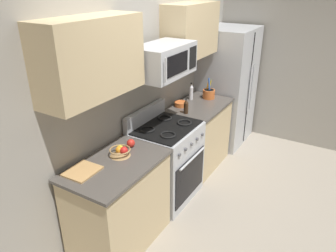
{
  "coord_description": "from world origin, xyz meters",
  "views": [
    {
      "loc": [
        -2.78,
        -1.04,
        2.44
      ],
      "look_at": [
        -0.17,
        0.52,
        1.03
      ],
      "focal_mm": 34.4,
      "sensor_mm": 36.0,
      "label": 1
    }
  ],
  "objects_px": {
    "refrigerator": "(227,87)",
    "apple_loose": "(131,143)",
    "bottle_soy": "(186,107)",
    "bottle_vinegar": "(191,92)",
    "prep_bowl": "(181,104)",
    "cutting_board": "(82,171)",
    "utensil_crock": "(209,93)",
    "fruit_basket": "(120,151)",
    "range_oven": "(166,161)",
    "microwave": "(164,60)"
  },
  "relations": [
    {
      "from": "utensil_crock",
      "to": "fruit_basket",
      "type": "distance_m",
      "value": 1.89
    },
    {
      "from": "refrigerator",
      "to": "bottle_soy",
      "type": "bearing_deg",
      "value": 178.84
    },
    {
      "from": "fruit_basket",
      "to": "cutting_board",
      "type": "bearing_deg",
      "value": 164.93
    },
    {
      "from": "range_oven",
      "to": "bottle_vinegar",
      "type": "xyz_separation_m",
      "value": [
        0.98,
        0.19,
        0.54
      ]
    },
    {
      "from": "prep_bowl",
      "to": "cutting_board",
      "type": "bearing_deg",
      "value": -179.09
    },
    {
      "from": "range_oven",
      "to": "bottle_vinegar",
      "type": "distance_m",
      "value": 1.13
    },
    {
      "from": "apple_loose",
      "to": "prep_bowl",
      "type": "bearing_deg",
      "value": 5.31
    },
    {
      "from": "fruit_basket",
      "to": "cutting_board",
      "type": "relative_size",
      "value": 0.71
    },
    {
      "from": "utensil_crock",
      "to": "prep_bowl",
      "type": "xyz_separation_m",
      "value": [
        -0.47,
        0.19,
        -0.04
      ]
    },
    {
      "from": "refrigerator",
      "to": "apple_loose",
      "type": "height_order",
      "value": "refrigerator"
    },
    {
      "from": "utensil_crock",
      "to": "bottle_vinegar",
      "type": "distance_m",
      "value": 0.26
    },
    {
      "from": "bottle_soy",
      "to": "cutting_board",
      "type": "bearing_deg",
      "value": 174.9
    },
    {
      "from": "range_oven",
      "to": "refrigerator",
      "type": "height_order",
      "value": "refrigerator"
    },
    {
      "from": "fruit_basket",
      "to": "prep_bowl",
      "type": "relative_size",
      "value": 1.25
    },
    {
      "from": "bottle_soy",
      "to": "bottle_vinegar",
      "type": "xyz_separation_m",
      "value": [
        0.49,
        0.18,
        0.02
      ]
    },
    {
      "from": "fruit_basket",
      "to": "bottle_soy",
      "type": "height_order",
      "value": "bottle_soy"
    },
    {
      "from": "refrigerator",
      "to": "bottle_vinegar",
      "type": "xyz_separation_m",
      "value": [
        -0.82,
        0.21,
        0.12
      ]
    },
    {
      "from": "microwave",
      "to": "apple_loose",
      "type": "relative_size",
      "value": 8.91
    },
    {
      "from": "bottle_vinegar",
      "to": "prep_bowl",
      "type": "height_order",
      "value": "bottle_vinegar"
    },
    {
      "from": "range_oven",
      "to": "fruit_basket",
      "type": "distance_m",
      "value": 0.89
    },
    {
      "from": "refrigerator",
      "to": "microwave",
      "type": "distance_m",
      "value": 1.95
    },
    {
      "from": "refrigerator",
      "to": "apple_loose",
      "type": "xyz_separation_m",
      "value": [
        -2.35,
        0.09,
        0.06
      ]
    },
    {
      "from": "bottle_soy",
      "to": "prep_bowl",
      "type": "bearing_deg",
      "value": 43.97
    },
    {
      "from": "microwave",
      "to": "apple_loose",
      "type": "height_order",
      "value": "microwave"
    },
    {
      "from": "bottle_vinegar",
      "to": "bottle_soy",
      "type": "bearing_deg",
      "value": -159.69
    },
    {
      "from": "microwave",
      "to": "cutting_board",
      "type": "height_order",
      "value": "microwave"
    },
    {
      "from": "fruit_basket",
      "to": "apple_loose",
      "type": "xyz_separation_m",
      "value": [
        0.19,
        0.02,
        -0.0
      ]
    },
    {
      "from": "microwave",
      "to": "bottle_soy",
      "type": "bearing_deg",
      "value": -2.09
    },
    {
      "from": "refrigerator",
      "to": "prep_bowl",
      "type": "bearing_deg",
      "value": 169.87
    },
    {
      "from": "fruit_basket",
      "to": "bottle_soy",
      "type": "relative_size",
      "value": 1.05
    },
    {
      "from": "prep_bowl",
      "to": "bottle_vinegar",
      "type": "bearing_deg",
      "value": 1.13
    },
    {
      "from": "fruit_basket",
      "to": "prep_bowl",
      "type": "height_order",
      "value": "fruit_basket"
    },
    {
      "from": "apple_loose",
      "to": "bottle_soy",
      "type": "height_order",
      "value": "bottle_soy"
    },
    {
      "from": "utensil_crock",
      "to": "apple_loose",
      "type": "relative_size",
      "value": 3.54
    },
    {
      "from": "microwave",
      "to": "prep_bowl",
      "type": "distance_m",
      "value": 1.0
    },
    {
      "from": "cutting_board",
      "to": "prep_bowl",
      "type": "relative_size",
      "value": 1.77
    },
    {
      "from": "cutting_board",
      "to": "fruit_basket",
      "type": "bearing_deg",
      "value": -15.07
    },
    {
      "from": "fruit_basket",
      "to": "apple_loose",
      "type": "bearing_deg",
      "value": 6.28
    },
    {
      "from": "cutting_board",
      "to": "range_oven",
      "type": "bearing_deg",
      "value": -7.72
    },
    {
      "from": "prep_bowl",
      "to": "range_oven",
      "type": "bearing_deg",
      "value": -164.64
    },
    {
      "from": "range_oven",
      "to": "refrigerator",
      "type": "relative_size",
      "value": 0.61
    },
    {
      "from": "utensil_crock",
      "to": "prep_bowl",
      "type": "height_order",
      "value": "utensil_crock"
    },
    {
      "from": "cutting_board",
      "to": "bottle_vinegar",
      "type": "relative_size",
      "value": 1.21
    },
    {
      "from": "fruit_basket",
      "to": "prep_bowl",
      "type": "distance_m",
      "value": 1.42
    },
    {
      "from": "cutting_board",
      "to": "bottle_soy",
      "type": "relative_size",
      "value": 1.48
    },
    {
      "from": "refrigerator",
      "to": "bottle_soy",
      "type": "xyz_separation_m",
      "value": [
        -1.3,
        0.03,
        0.1
      ]
    },
    {
      "from": "range_oven",
      "to": "cutting_board",
      "type": "height_order",
      "value": "range_oven"
    },
    {
      "from": "microwave",
      "to": "apple_loose",
      "type": "bearing_deg",
      "value": 175.66
    },
    {
      "from": "microwave",
      "to": "bottle_vinegar",
      "type": "xyz_separation_m",
      "value": [
        0.98,
        0.16,
        -0.65
      ]
    },
    {
      "from": "utensil_crock",
      "to": "bottle_soy",
      "type": "relative_size",
      "value": 1.52
    }
  ]
}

